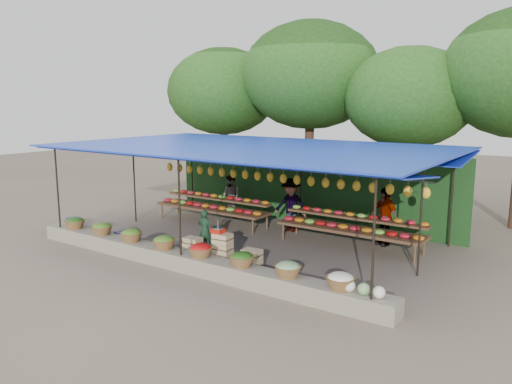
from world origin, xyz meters
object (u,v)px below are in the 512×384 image
Objects in this scene: blue_crate_front at (123,237)px; blue_crate_back at (74,223)px; crate_counter at (222,251)px; weighing_scale at (218,230)px; vendor_seated at (205,230)px.

blue_crate_back is at bearing -167.78° from blue_crate_front.
crate_counter is 6.28m from blue_crate_back.
weighing_scale is 0.30× the size of vendor_seated.
weighing_scale reaches higher than blue_crate_front.
crate_counter is 3.60m from blue_crate_front.
blue_crate_back is at bearing -1.35° from vendor_seated.
weighing_scale is 0.74× the size of blue_crate_front.
crate_counter is 0.55m from weighing_scale.
vendor_seated reaches higher than weighing_scale.
vendor_seated reaches higher than crate_counter.
vendor_seated is (-0.94, 0.59, -0.28)m from weighing_scale.
blue_crate_front is 0.95× the size of blue_crate_back.
crate_counter is at bearing 144.42° from vendor_seated.
blue_crate_front is at bearing -178.30° from weighing_scale.
crate_counter reaches higher than blue_crate_front.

